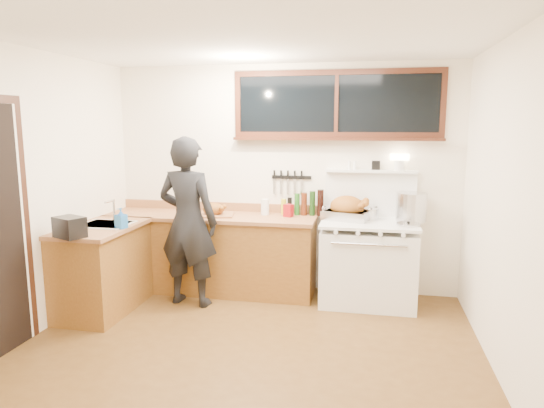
% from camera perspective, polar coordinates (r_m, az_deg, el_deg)
% --- Properties ---
extents(ground_plane, '(4.00, 3.50, 0.02)m').
position_cam_1_polar(ground_plane, '(4.36, -3.01, -17.08)').
color(ground_plane, '#523415').
extents(room_shell, '(4.10, 3.60, 2.65)m').
position_cam_1_polar(room_shell, '(3.91, -3.22, 5.25)').
color(room_shell, white).
rests_on(room_shell, ground).
extents(counter_back, '(2.44, 0.64, 1.00)m').
position_cam_1_polar(counter_back, '(5.72, -7.20, -5.64)').
color(counter_back, brown).
rests_on(counter_back, ground).
extents(counter_left, '(0.64, 1.09, 0.90)m').
position_cam_1_polar(counter_left, '(5.36, -19.31, -7.15)').
color(counter_left, brown).
rests_on(counter_left, ground).
extents(sink_unit, '(0.50, 0.45, 0.37)m').
position_cam_1_polar(sink_unit, '(5.32, -18.94, -2.86)').
color(sink_unit, white).
rests_on(sink_unit, counter_left).
extents(vintage_stove, '(1.02, 0.74, 1.61)m').
position_cam_1_polar(vintage_stove, '(5.39, 11.25, -6.53)').
color(vintage_stove, white).
rests_on(vintage_stove, ground).
extents(back_window, '(2.32, 0.13, 0.77)m').
position_cam_1_polar(back_window, '(5.50, 7.57, 10.72)').
color(back_window, black).
rests_on(back_window, room_shell).
extents(knife_strip, '(0.46, 0.03, 0.28)m').
position_cam_1_polar(knife_strip, '(5.61, 2.12, 3.07)').
color(knife_strip, black).
rests_on(knife_strip, room_shell).
extents(man, '(0.71, 0.51, 1.81)m').
position_cam_1_polar(man, '(5.21, -9.85, -2.09)').
color(man, black).
rests_on(man, ground).
extents(soap_bottle, '(0.12, 0.12, 0.21)m').
position_cam_1_polar(soap_bottle, '(5.06, -17.34, -1.60)').
color(soap_bottle, blue).
rests_on(soap_bottle, counter_left).
extents(toaster, '(0.33, 0.29, 0.19)m').
position_cam_1_polar(toaster, '(4.82, -22.72, -2.53)').
color(toaster, black).
rests_on(toaster, counter_left).
extents(cutting_board, '(0.50, 0.42, 0.15)m').
position_cam_1_polar(cutting_board, '(5.53, -6.85, -0.82)').
color(cutting_board, '#98633C').
rests_on(cutting_board, counter_back).
extents(roast_turkey, '(0.56, 0.48, 0.26)m').
position_cam_1_polar(roast_turkey, '(5.35, 8.88, -0.68)').
color(roast_turkey, silver).
rests_on(roast_turkey, vintage_stove).
extents(stockpot, '(0.36, 0.36, 0.30)m').
position_cam_1_polar(stockpot, '(5.41, 16.09, -0.31)').
color(stockpot, silver).
rests_on(stockpot, vintage_stove).
extents(saucepan, '(0.21, 0.29, 0.12)m').
position_cam_1_polar(saucepan, '(5.40, 11.59, -1.13)').
color(saucepan, silver).
rests_on(saucepan, vintage_stove).
extents(pot_lid, '(0.31, 0.31, 0.04)m').
position_cam_1_polar(pot_lid, '(5.18, 15.75, -2.30)').
color(pot_lid, silver).
rests_on(pot_lid, vintage_stove).
extents(coffee_tin, '(0.12, 0.10, 0.14)m').
position_cam_1_polar(coffee_tin, '(5.43, 1.94, -0.77)').
color(coffee_tin, maroon).
rests_on(coffee_tin, counter_back).
extents(pitcher, '(0.10, 0.10, 0.18)m').
position_cam_1_polar(pitcher, '(5.55, -0.82, -0.35)').
color(pitcher, white).
rests_on(pitcher, counter_back).
extents(bottle_cluster, '(0.49, 0.07, 0.30)m').
position_cam_1_polar(bottle_cluster, '(5.52, 3.93, -0.01)').
color(bottle_cluster, black).
rests_on(bottle_cluster, counter_back).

